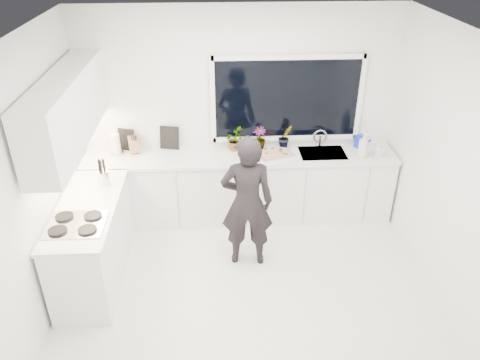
{
  "coord_description": "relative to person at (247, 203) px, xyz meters",
  "views": [
    {
      "loc": [
        -0.29,
        -3.84,
        3.56
      ],
      "look_at": [
        -0.06,
        0.4,
        1.15
      ],
      "focal_mm": 35.0,
      "sensor_mm": 36.0,
      "label": 1
    }
  ],
  "objects": [
    {
      "name": "floor",
      "position": [
        -0.02,
        -0.51,
        -0.81
      ],
      "size": [
        4.0,
        3.5,
        0.02
      ],
      "primitive_type": "cube",
      "color": "beige",
      "rests_on": "ground"
    },
    {
      "name": "wall_back",
      "position": [
        -0.02,
        1.25,
        0.55
      ],
      "size": [
        4.0,
        0.02,
        2.7
      ],
      "primitive_type": "cube",
      "color": "white",
      "rests_on": "ground"
    },
    {
      "name": "wall_left",
      "position": [
        -2.03,
        -0.51,
        0.55
      ],
      "size": [
        0.02,
        3.5,
        2.7
      ],
      "primitive_type": "cube",
      "color": "white",
      "rests_on": "ground"
    },
    {
      "name": "wall_right",
      "position": [
        1.99,
        -0.51,
        0.55
      ],
      "size": [
        0.02,
        3.5,
        2.7
      ],
      "primitive_type": "cube",
      "color": "white",
      "rests_on": "ground"
    },
    {
      "name": "ceiling",
      "position": [
        -0.02,
        -0.51,
        1.91
      ],
      "size": [
        4.0,
        3.5,
        0.02
      ],
      "primitive_type": "cube",
      "color": "white",
      "rests_on": "wall_back"
    },
    {
      "name": "window",
      "position": [
        0.58,
        1.22,
        0.75
      ],
      "size": [
        1.8,
        0.02,
        1.0
      ],
      "primitive_type": "cube",
      "color": "black",
      "rests_on": "wall_back"
    },
    {
      "name": "base_cabinets_back",
      "position": [
        -0.02,
        0.94,
        -0.36
      ],
      "size": [
        3.92,
        0.58,
        0.88
      ],
      "primitive_type": "cube",
      "color": "white",
      "rests_on": "floor"
    },
    {
      "name": "base_cabinets_left",
      "position": [
        -1.69,
        -0.16,
        -0.36
      ],
      "size": [
        0.58,
        1.6,
        0.88
      ],
      "primitive_type": "cube",
      "color": "white",
      "rests_on": "floor"
    },
    {
      "name": "countertop_back",
      "position": [
        -0.02,
        0.93,
        0.1
      ],
      "size": [
        3.94,
        0.62,
        0.04
      ],
      "primitive_type": "cube",
      "color": "silver",
      "rests_on": "base_cabinets_back"
    },
    {
      "name": "countertop_left",
      "position": [
        -1.69,
        -0.16,
        0.1
      ],
      "size": [
        0.62,
        1.6,
        0.04
      ],
      "primitive_type": "cube",
      "color": "silver",
      "rests_on": "base_cabinets_left"
    },
    {
      "name": "upper_cabinets",
      "position": [
        -1.81,
        0.19,
        1.05
      ],
      "size": [
        0.34,
        2.1,
        0.7
      ],
      "primitive_type": "cube",
      "color": "white",
      "rests_on": "wall_left"
    },
    {
      "name": "sink",
      "position": [
        1.03,
        0.94,
        0.07
      ],
      "size": [
        0.58,
        0.42,
        0.14
      ],
      "primitive_type": "cube",
      "color": "silver",
      "rests_on": "countertop_back"
    },
    {
      "name": "faucet",
      "position": [
        1.03,
        1.14,
        0.23
      ],
      "size": [
        0.03,
        0.03,
        0.22
      ],
      "primitive_type": "cylinder",
      "color": "silver",
      "rests_on": "countertop_back"
    },
    {
      "name": "stovetop",
      "position": [
        -1.71,
        -0.51,
        0.14
      ],
      "size": [
        0.56,
        0.48,
        0.03
      ],
      "primitive_type": "cube",
      "color": "black",
      "rests_on": "countertop_left"
    },
    {
      "name": "person",
      "position": [
        0.0,
        0.0,
        0.0
      ],
      "size": [
        0.6,
        0.41,
        1.6
      ],
      "primitive_type": "imported",
      "rotation": [
        0.0,
        0.0,
        3.09
      ],
      "color": "black",
      "rests_on": "floor"
    },
    {
      "name": "pizza_tray",
      "position": [
        0.41,
        0.91,
        0.14
      ],
      "size": [
        0.5,
        0.44,
        0.03
      ],
      "primitive_type": "cube",
      "rotation": [
        0.0,
        0.0,
        0.35
      ],
      "color": "silver",
      "rests_on": "countertop_back"
    },
    {
      "name": "pizza",
      "position": [
        0.41,
        0.91,
        0.15
      ],
      "size": [
        0.46,
        0.39,
        0.01
      ],
      "primitive_type": "cube",
      "rotation": [
        0.0,
        0.0,
        0.35
      ],
      "color": "red",
      "rests_on": "pizza_tray"
    },
    {
      "name": "watering_can",
      "position": [
        1.54,
        1.1,
        0.19
      ],
      "size": [
        0.18,
        0.18,
        0.13
      ],
      "primitive_type": "cylinder",
      "rotation": [
        0.0,
        0.0,
        0.41
      ],
      "color": "#1328B8",
      "rests_on": "countertop_back"
    },
    {
      "name": "paper_towel_roll",
      "position": [
        -1.58,
        1.04,
        0.25
      ],
      "size": [
        0.12,
        0.12,
        0.26
      ],
      "primitive_type": "cylinder",
      "rotation": [
        0.0,
        0.0,
        -0.15
      ],
      "color": "silver",
      "rests_on": "countertop_back"
    },
    {
      "name": "knife_block",
      "position": [
        -1.36,
        1.08,
        0.23
      ],
      "size": [
        0.15,
        0.14,
        0.22
      ],
      "primitive_type": "cube",
      "rotation": [
        0.0,
        0.0,
        0.31
      ],
      "color": "olive",
      "rests_on": "countertop_back"
    },
    {
      "name": "utensil_crock",
      "position": [
        -1.59,
        0.29,
        0.2
      ],
      "size": [
        0.15,
        0.15,
        0.16
      ],
      "primitive_type": "cylinder",
      "rotation": [
        0.0,
        0.0,
        0.13
      ],
      "color": "#ADADB1",
      "rests_on": "countertop_left"
    },
    {
      "name": "picture_frame_large",
      "position": [
        -1.47,
        1.18,
        0.26
      ],
      "size": [
        0.22,
        0.09,
        0.28
      ],
      "primitive_type": "cube",
      "rotation": [
        0.0,
        0.0,
        -0.3
      ],
      "color": "black",
      "rests_on": "countertop_back"
    },
    {
      "name": "picture_frame_small",
      "position": [
        -0.92,
        1.18,
        0.27
      ],
      "size": [
        0.25,
        0.07,
        0.3
      ],
      "primitive_type": "cube",
      "rotation": [
        0.0,
        0.0,
        -0.22
      ],
      "color": "black",
      "rests_on": "countertop_back"
    },
    {
      "name": "herb_plants",
      "position": [
        0.14,
        1.1,
        0.27
      ],
      "size": [
        0.88,
        0.28,
        0.32
      ],
      "color": "#26662D",
      "rests_on": "countertop_back"
    },
    {
      "name": "soap_bottles",
      "position": [
        1.54,
        0.79,
        0.27
      ],
      "size": [
        0.35,
        0.17,
        0.33
      ],
      "color": "#D8BF66",
      "rests_on": "countertop_back"
    }
  ]
}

